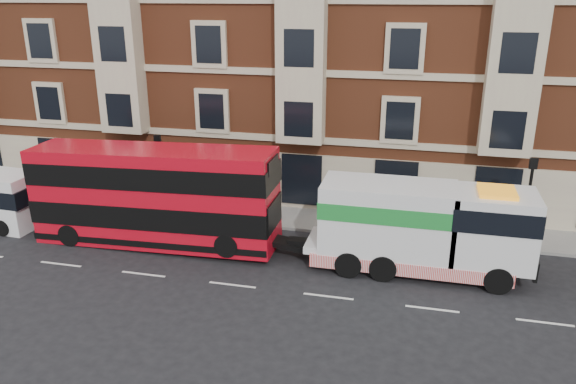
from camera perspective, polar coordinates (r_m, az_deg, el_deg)
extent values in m
plane|color=black|center=(23.50, -5.67, -9.38)|extent=(120.00, 120.00, 0.00)
cube|color=slate|center=(29.95, -1.04, -2.50)|extent=(90.00, 3.00, 0.15)
cube|color=brown|center=(35.04, 2.88, 15.75)|extent=(45.00, 12.00, 18.00)
cylinder|color=black|center=(30.11, -12.82, 1.32)|extent=(0.14, 0.14, 4.00)
cube|color=black|center=(29.53, -13.12, 5.19)|extent=(0.35, 0.15, 0.50)
cylinder|color=black|center=(27.62, 23.09, -1.49)|extent=(0.14, 0.14, 4.00)
cube|color=black|center=(26.99, 23.67, 2.67)|extent=(0.35, 0.15, 0.50)
cube|color=red|center=(26.83, -13.46, -0.39)|extent=(11.54, 2.58, 4.54)
cube|color=black|center=(27.06, -13.35, -1.72)|extent=(11.58, 2.64, 1.08)
cube|color=black|center=(26.46, -13.66, 2.02)|extent=(11.58, 2.64, 1.03)
cylinder|color=black|center=(28.53, -21.27, -4.08)|extent=(1.07, 0.33, 1.07)
cylinder|color=black|center=(30.30, -18.85, -2.40)|extent=(1.07, 0.33, 1.07)
cylinder|color=black|center=(24.95, -6.26, -5.42)|extent=(1.07, 0.33, 1.07)
cylinder|color=black|center=(26.96, -4.61, -3.39)|extent=(1.07, 0.33, 1.07)
cube|color=silver|center=(24.67, 12.77, -5.77)|extent=(9.28, 2.37, 0.31)
cube|color=silver|center=(24.35, 20.05, -3.42)|extent=(3.30, 2.58, 2.99)
cube|color=silver|center=(24.14, 10.08, -2.55)|extent=(5.57, 2.58, 2.99)
cube|color=#1C8230|center=(23.95, 10.16, -1.41)|extent=(5.62, 2.62, 0.72)
cube|color=red|center=(24.83, 12.23, -6.49)|extent=(8.25, 2.64, 0.57)
cylinder|color=black|center=(24.06, 20.56, -8.39)|extent=(1.13, 0.36, 1.13)
cylinder|color=black|center=(26.14, 20.03, -6.03)|extent=(1.13, 0.36, 1.13)
cylinder|color=black|center=(23.83, 9.63, -7.61)|extent=(1.13, 0.41, 1.13)
cylinder|color=black|center=(25.92, 10.03, -5.29)|extent=(1.13, 0.41, 1.13)
cylinder|color=black|center=(23.93, 6.16, -7.30)|extent=(1.13, 0.41, 1.13)
cylinder|color=black|center=(26.02, 6.85, -5.02)|extent=(1.13, 0.41, 1.13)
cylinder|color=black|center=(31.06, -26.99, -3.26)|extent=(0.84, 0.32, 0.83)
cylinder|color=black|center=(32.46, -24.55, -1.93)|extent=(0.84, 0.32, 0.83)
imported|color=#241C38|center=(32.02, -12.11, 0.45)|extent=(0.80, 0.76, 1.85)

